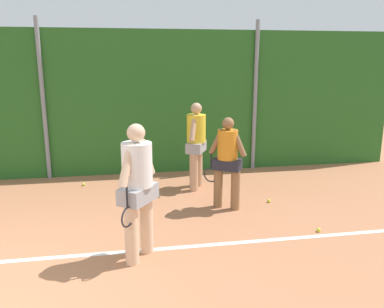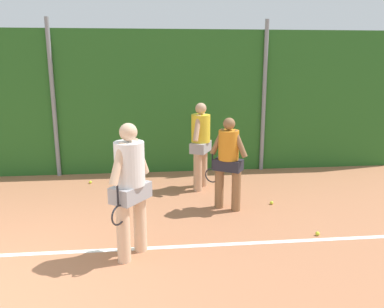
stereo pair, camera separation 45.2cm
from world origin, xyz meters
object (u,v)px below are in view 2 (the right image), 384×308
object	(u,v)px
player_backcourt_far	(201,141)
tennis_ball_0	(272,203)
player_midcourt	(228,159)
tennis_ball_2	(90,182)
tennis_ball_5	(318,234)
player_foreground_near	(130,184)

from	to	relation	value
player_backcourt_far	tennis_ball_0	bearing A→B (deg)	74.28
tennis_ball_0	player_midcourt	bearing A→B (deg)	-171.63
tennis_ball_2	tennis_ball_5	xyz separation A→B (m)	(3.99, -3.12, 0.00)
player_foreground_near	tennis_ball_2	xyz separation A→B (m)	(-1.09, 3.47, -1.04)
player_foreground_near	tennis_ball_0	distance (m)	3.30
player_foreground_near	player_midcourt	xyz separation A→B (m)	(1.69, 1.64, -0.11)
player_foreground_near	tennis_ball_5	world-z (taller)	player_foreground_near
player_backcourt_far	tennis_ball_5	xyz separation A→B (m)	(1.56, -2.54, -1.01)
tennis_ball_5	player_backcourt_far	bearing A→B (deg)	121.53
tennis_ball_5	tennis_ball_0	bearing A→B (deg)	102.42
player_foreground_near	tennis_ball_5	bearing A→B (deg)	133.08
player_midcourt	tennis_ball_0	size ratio (longest dim) A/B	26.11
player_midcourt	tennis_ball_0	distance (m)	1.30
player_foreground_near	tennis_ball_2	size ratio (longest dim) A/B	29.04
player_midcourt	tennis_ball_5	xyz separation A→B (m)	(1.21, -1.29, -0.93)
tennis_ball_0	tennis_ball_2	distance (m)	4.05
player_midcourt	tennis_ball_2	size ratio (longest dim) A/B	26.11
player_foreground_near	player_backcourt_far	xyz separation A→B (m)	(1.34, 2.89, -0.03)
player_midcourt	tennis_ball_0	world-z (taller)	player_midcourt
tennis_ball_5	player_foreground_near	bearing A→B (deg)	-173.13
player_backcourt_far	tennis_ball_2	bearing A→B (deg)	-77.05
player_midcourt	player_backcourt_far	distance (m)	1.30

